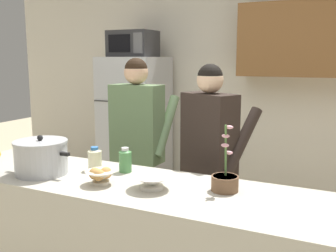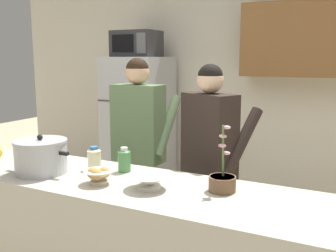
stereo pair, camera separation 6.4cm
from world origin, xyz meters
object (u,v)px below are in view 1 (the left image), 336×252
Objects in this scene: bread_bowl at (100,176)px; empty_bowl at (152,181)px; person_near_pot at (138,134)px; bottle_mid_counter at (125,160)px; bottle_near_edge at (95,159)px; microwave at (133,44)px; potted_orchid at (225,180)px; cooking_pot at (41,157)px; person_by_sink at (210,149)px; refrigerator at (135,131)px.

bread_bowl is 0.75× the size of empty_bowl.
person_near_pot is 10.26× the size of bottle_mid_counter.
person_near_pot is at bearing 113.71° from bottle_mid_counter.
bottle_near_edge is at bearing -166.06° from bottle_mid_counter.
bottle_near_edge is (0.71, -1.71, -0.80)m from microwave.
empty_bowl is 0.54m from bottle_near_edge.
bread_bowl reaches higher than empty_bowl.
potted_orchid reaches higher than bottle_mid_counter.
cooking_pot is 2.88× the size of bottle_near_edge.
microwave is 3.10× the size of bottle_near_edge.
cooking_pot is at bearing -136.41° from person_by_sink.
microwave is at bearing 103.39° from cooking_pot.
refrigerator is at bearing 118.61° from bottle_mid_counter.
empty_bowl is (-0.07, -0.76, -0.03)m from person_by_sink.
refrigerator is 1.88m from bottle_near_edge.
bread_bowl is at bearing -114.90° from person_by_sink.
bottle_near_edge is (-0.20, 0.23, 0.02)m from bread_bowl.
bottle_near_edge is (-0.58, -0.59, -0.00)m from person_by_sink.
empty_bowl is 0.41m from potted_orchid.
microwave is 1.29× the size of potted_orchid.
microwave reaches higher than person_near_pot.
potted_orchid reaches higher than bottle_near_edge.
refrigerator is 4.45× the size of potted_orchid.
person_near_pot reaches higher than person_by_sink.
person_by_sink is 1.16m from cooking_pot.
person_by_sink reaches higher than potted_orchid.
person_by_sink is 0.68m from potted_orchid.
bread_bowl is (-0.38, -0.81, -0.02)m from person_by_sink.
refrigerator is at bearing 132.50° from potted_orchid.
potted_orchid is at bearing -1.44° from bottle_near_edge.
bread_bowl is at bearing -64.59° from microwave.
microwave reaches higher than person_by_sink.
cooking_pot is 0.53m from bottle_mid_counter.
refrigerator reaches higher than bread_bowl.
cooking_pot reaches higher than bottle_near_edge.
refrigerator is 1.03× the size of person_by_sink.
refrigerator reaches higher than potted_orchid.
person_near_pot is at bearing 107.27° from bread_bowl.
refrigerator reaches higher than empty_bowl.
refrigerator is 3.45× the size of microwave.
refrigerator is at bearing 122.85° from empty_bowl.
microwave is at bearing 115.41° from bread_bowl.
microwave is at bearing 118.93° from bottle_mid_counter.
empty_bowl is at bearing -18.35° from bottle_near_edge.
microwave is 0.29× the size of person_near_pot.
person_near_pot is at bearing 124.43° from empty_bowl.
bottle_mid_counter is at bearing 144.66° from empty_bowl.
bottle_near_edge is at bearing -67.57° from refrigerator.
person_near_pot is 1.05m from empty_bowl.
cooking_pot is (0.46, -1.92, -0.77)m from microwave.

